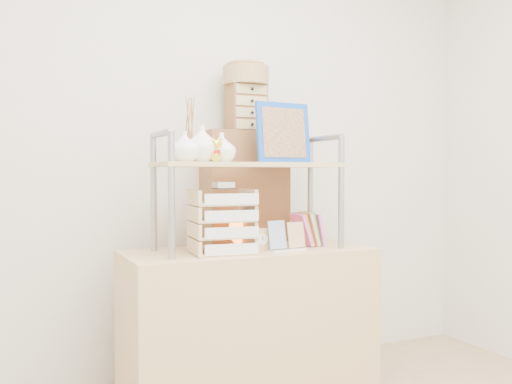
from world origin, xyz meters
TOP-DOWN VIEW (x-y plane):
  - room_shell at (0.00, 0.39)m, footprint 3.42×3.41m
  - desk at (0.00, 1.20)m, footprint 1.20×0.50m
  - cabinet at (0.14, 1.57)m, footprint 0.46×0.26m
  - hutch at (-0.06, 1.21)m, footprint 0.90×0.34m
  - letter_tray at (-0.16, 1.14)m, footprint 0.30×0.28m
  - salt_lamp at (-0.02, 1.27)m, footprint 0.12×0.11m
  - desk_clock at (0.03, 1.13)m, footprint 0.08×0.04m
  - postcard_stand at (0.15, 1.10)m, footprint 0.21×0.08m
  - drawer_chest at (0.14, 1.55)m, footprint 0.20×0.16m
  - woven_basket at (0.14, 1.55)m, footprint 0.25×0.25m

SIDE VIEW (x-z plane):
  - desk at x=0.00m, z-range 0.00..0.75m
  - cabinet at x=0.14m, z-range 0.00..1.35m
  - postcard_stand at x=0.15m, z-range 0.72..0.86m
  - desk_clock at x=0.03m, z-range 0.75..0.86m
  - salt_lamp at x=-0.02m, z-range 0.75..0.93m
  - letter_tray at x=-0.16m, z-range 0.72..1.05m
  - hutch at x=-0.06m, z-range 0.81..1.55m
  - drawer_chest at x=0.14m, z-range 1.35..1.60m
  - woven_basket at x=0.14m, z-range 1.60..1.70m
  - room_shell at x=0.00m, z-range 0.39..3.00m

